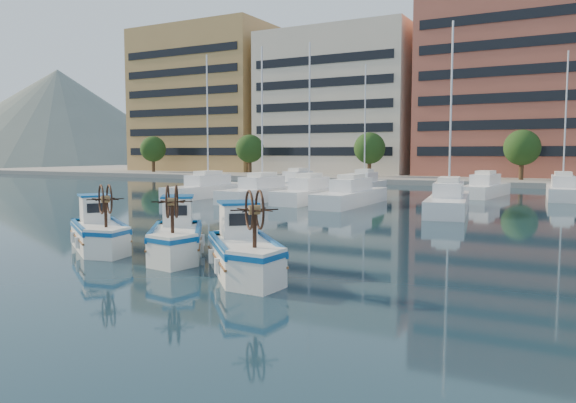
% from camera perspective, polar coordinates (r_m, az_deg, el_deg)
% --- Properties ---
extents(ground, '(300.00, 300.00, 0.00)m').
position_cam_1_polar(ground, '(18.42, -8.88, -6.48)').
color(ground, '#1A3645').
rests_on(ground, ground).
extents(hill_west, '(180.00, 180.00, 60.00)m').
position_cam_1_polar(hill_west, '(195.62, -22.10, 3.57)').
color(hill_west, slate).
rests_on(hill_west, ground).
extents(yacht_marina, '(37.93, 23.96, 11.50)m').
position_cam_1_polar(yacht_marina, '(44.27, 10.63, 0.87)').
color(yacht_marina, white).
rests_on(yacht_marina, ground).
extents(fishing_boat_a, '(4.15, 3.58, 2.55)m').
position_cam_1_polar(fishing_boat_a, '(22.42, -18.67, -2.81)').
color(fishing_boat_a, white).
rests_on(fishing_boat_a, ground).
extents(fishing_boat_b, '(3.72, 4.23, 2.61)m').
position_cam_1_polar(fishing_boat_b, '(20.27, -11.26, -3.40)').
color(fishing_boat_b, white).
rests_on(fishing_boat_b, ground).
extents(fishing_boat_c, '(4.02, 4.15, 2.65)m').
position_cam_1_polar(fishing_boat_c, '(17.07, -4.55, -4.84)').
color(fishing_boat_c, white).
rests_on(fishing_boat_c, ground).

